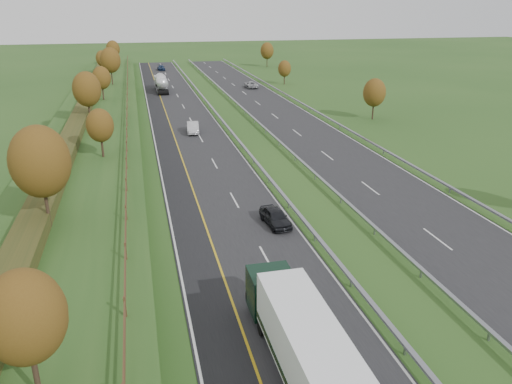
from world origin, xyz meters
TOP-DOWN VIEW (x-y plane):
  - ground at (8.00, 55.00)m, footprint 400.00×400.00m
  - near_carriageway at (0.00, 60.00)m, footprint 10.50×200.00m
  - far_carriageway at (16.50, 60.00)m, footprint 10.50×200.00m
  - hard_shoulder at (-3.75, 60.00)m, footprint 3.00×200.00m
  - lane_markings at (6.40, 59.88)m, footprint 26.75×200.00m
  - embankment_left at (-13.00, 60.00)m, footprint 12.00×200.00m
  - hedge_left at (-15.00, 60.00)m, footprint 2.20×180.00m
  - fence_left at (-8.50, 59.59)m, footprint 0.12×189.06m
  - median_barrier_near at (5.70, 60.00)m, footprint 0.32×200.00m
  - median_barrier_far at (10.80, 60.00)m, footprint 0.32×200.00m
  - outer_barrier_far at (22.30, 60.00)m, footprint 0.32×200.00m
  - trees_left at (-12.64, 56.63)m, footprint 6.64×164.30m
  - trees_far at (29.80, 89.21)m, footprint 8.45×118.60m
  - box_lorry at (-0.32, 8.83)m, footprint 2.58×16.28m
  - road_tanker at (-1.51, 101.33)m, footprint 2.40×11.22m
  - car_dark_near at (3.50, 28.63)m, footprint 2.15×4.36m
  - car_silver_mid at (0.60, 62.56)m, footprint 2.03×4.83m
  - car_small_far at (0.60, 138.67)m, footprint 2.07×4.80m
  - car_oncoming at (18.20, 101.40)m, footprint 2.49×5.22m

SIDE VIEW (x-z plane):
  - ground at x=8.00m, z-range 0.00..0.00m
  - near_carriageway at x=0.00m, z-range 0.00..0.04m
  - far_carriageway at x=16.50m, z-range 0.00..0.04m
  - hard_shoulder at x=-3.75m, z-range 0.00..0.04m
  - lane_markings at x=6.40m, z-range 0.04..0.05m
  - median_barrier_near at x=5.70m, z-range 0.26..0.97m
  - median_barrier_far at x=10.80m, z-range 0.26..0.97m
  - outer_barrier_far at x=22.30m, z-range 0.26..0.97m
  - car_small_far at x=0.60m, z-range 0.04..1.42m
  - car_dark_near at x=3.50m, z-range 0.04..1.47m
  - car_oncoming at x=18.20m, z-range 0.04..1.48m
  - car_silver_mid at x=0.60m, z-range 0.04..1.59m
  - embankment_left at x=-13.00m, z-range 0.00..2.00m
  - road_tanker at x=-1.51m, z-range 0.13..3.59m
  - box_lorry at x=-0.32m, z-range 0.30..4.36m
  - hedge_left at x=-15.00m, z-range 2.00..3.10m
  - fence_left at x=-8.50m, z-range 2.13..3.33m
  - trees_far at x=29.80m, z-range 0.69..7.81m
  - trees_left at x=-12.64m, z-range 2.53..10.20m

